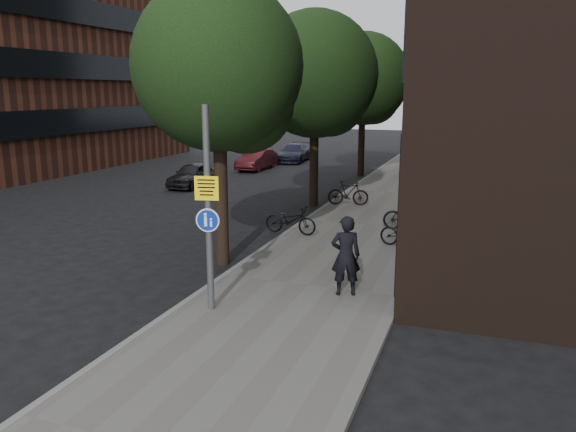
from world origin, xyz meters
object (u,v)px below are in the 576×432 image
at_px(signpost, 208,209).
at_px(parked_car_near, 193,175).
at_px(pedestrian, 346,256).
at_px(parked_bike_facade_near, 407,233).

distance_m(signpost, parked_car_near, 16.64).
relative_size(signpost, pedestrian, 2.33).
xyz_separation_m(signpost, parked_car_near, (-8.36, 14.28, -1.69)).
bearing_deg(pedestrian, parked_car_near, -70.58).
distance_m(pedestrian, parked_car_near, 16.57).
xyz_separation_m(parked_bike_facade_near, parked_car_near, (-11.63, 8.06, 0.03)).
distance_m(parked_bike_facade_near, parked_car_near, 14.15).
xyz_separation_m(signpost, pedestrian, (2.49, 1.78, -1.25)).
bearing_deg(pedestrian, parked_bike_facade_near, -121.43).
bearing_deg(parked_car_near, signpost, -59.66).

